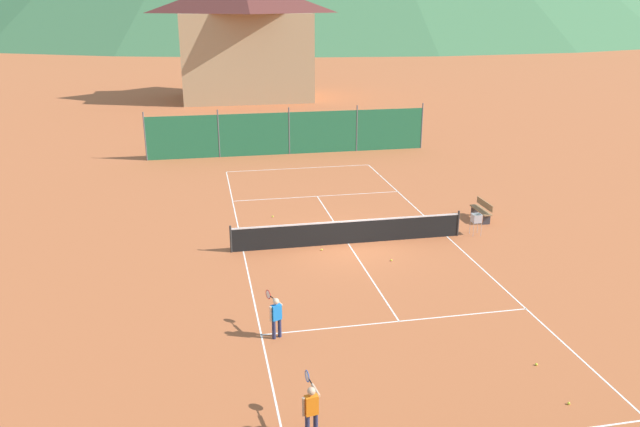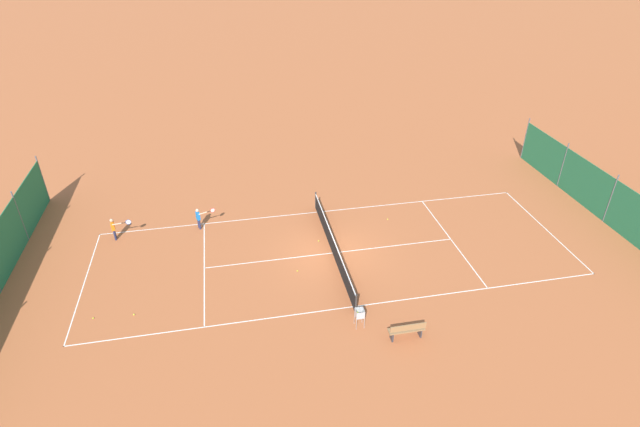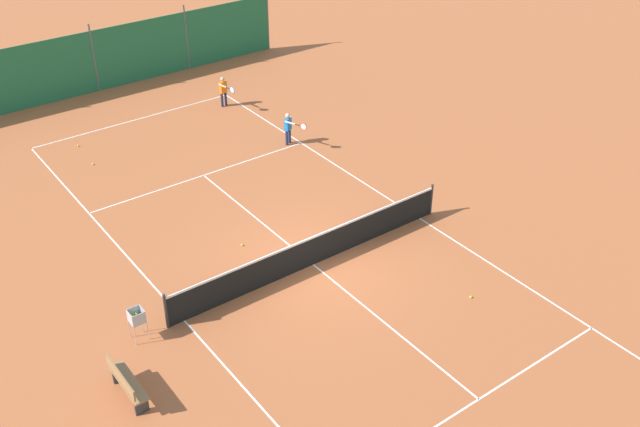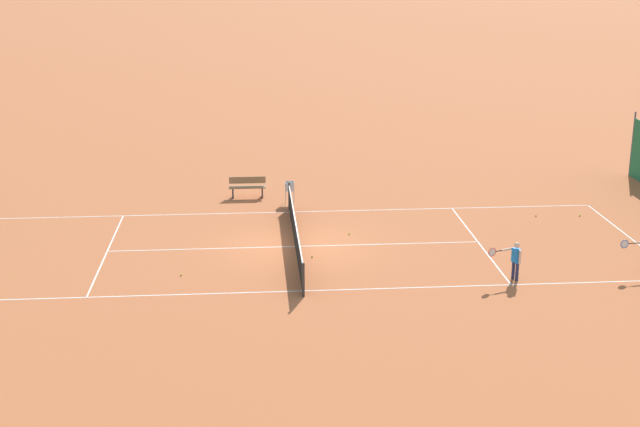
# 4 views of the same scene
# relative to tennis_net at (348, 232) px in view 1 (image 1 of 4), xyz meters

# --- Properties ---
(ground_plane) EXTENTS (600.00, 600.00, 0.00)m
(ground_plane) POSITION_rel_tennis_net_xyz_m (0.00, 0.00, -0.50)
(ground_plane) COLOR #B25B33
(court_line_markings) EXTENTS (8.25, 23.85, 0.01)m
(court_line_markings) POSITION_rel_tennis_net_xyz_m (0.00, 0.00, -0.50)
(court_line_markings) COLOR white
(court_line_markings) RESTS_ON ground
(tennis_net) EXTENTS (9.18, 0.08, 1.06)m
(tennis_net) POSITION_rel_tennis_net_xyz_m (0.00, 0.00, 0.00)
(tennis_net) COLOR #2D2D2D
(tennis_net) RESTS_ON ground
(windscreen_fence_far) EXTENTS (17.28, 0.08, 2.90)m
(windscreen_fence_far) POSITION_rel_tennis_net_xyz_m (-0.00, 15.50, 0.81)
(windscreen_fence_far) COLOR #236B42
(windscreen_fence_far) RESTS_ON ground
(player_near_baseline) EXTENTS (0.39, 1.06, 1.23)m
(player_near_baseline) POSITION_rel_tennis_net_xyz_m (-3.69, -6.59, 0.22)
(player_near_baseline) COLOR #23284C
(player_near_baseline) RESTS_ON ground
(player_far_baseline) EXTENTS (0.42, 1.06, 1.25)m
(player_far_baseline) POSITION_rel_tennis_net_xyz_m (-3.49, -10.93, 0.23)
(player_far_baseline) COLOR #23284C
(player_far_baseline) RESTS_ON ground
(tennis_ball_mid_court) EXTENTS (0.07, 0.07, 0.07)m
(tennis_ball_mid_court) POSITION_rel_tennis_net_xyz_m (1.14, -2.00, -0.47)
(tennis_ball_mid_court) COLOR #CCE033
(tennis_ball_mid_court) RESTS_ON ground
(tennis_ball_by_net_left) EXTENTS (0.07, 0.07, 0.07)m
(tennis_ball_by_net_left) POSITION_rel_tennis_net_xyz_m (-2.51, 3.73, -0.47)
(tennis_ball_by_net_left) COLOR #CCE033
(tennis_ball_by_net_left) RESTS_ON ground
(tennis_ball_alley_left) EXTENTS (0.07, 0.07, 0.07)m
(tennis_ball_alley_left) POSITION_rel_tennis_net_xyz_m (2.77, -9.36, -0.47)
(tennis_ball_alley_left) COLOR #CCE033
(tennis_ball_alley_left) RESTS_ON ground
(tennis_ball_by_net_right) EXTENTS (0.07, 0.07, 0.07)m
(tennis_ball_by_net_right) POSITION_rel_tennis_net_xyz_m (-1.16, -0.50, -0.47)
(tennis_ball_by_net_right) COLOR #CCE033
(tennis_ball_by_net_right) RESTS_ON ground
(tennis_ball_near_corner) EXTENTS (0.07, 0.07, 0.07)m
(tennis_ball_near_corner) POSITION_rel_tennis_net_xyz_m (2.66, -11.04, -0.47)
(tennis_ball_near_corner) COLOR #CCE033
(tennis_ball_near_corner) RESTS_ON ground
(ball_hopper) EXTENTS (0.36, 0.36, 0.89)m
(ball_hopper) POSITION_rel_tennis_net_xyz_m (5.30, -0.07, 0.16)
(ball_hopper) COLOR #B7B7BC
(ball_hopper) RESTS_ON ground
(courtside_bench) EXTENTS (0.36, 1.50, 0.84)m
(courtside_bench) POSITION_rel_tennis_net_xyz_m (6.34, 1.63, -0.05)
(courtside_bench) COLOR olive
(courtside_bench) RESTS_ON ground
(alpine_chalet) EXTENTS (13.00, 10.00, 11.20)m
(alpine_chalet) POSITION_rel_tennis_net_xyz_m (-0.62, 39.80, 5.32)
(alpine_chalet) COLOR tan
(alpine_chalet) RESTS_ON ground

